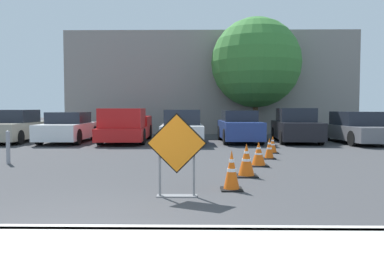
# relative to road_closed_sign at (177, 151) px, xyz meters

# --- Properties ---
(ground_plane) EXTENTS (96.00, 96.00, 0.00)m
(ground_plane) POSITION_rel_road_closed_sign_xyz_m (-1.27, 7.85, -0.85)
(ground_plane) COLOR #3D3D3F
(curb_lip) EXTENTS (28.31, 0.20, 0.14)m
(curb_lip) POSITION_rel_road_closed_sign_xyz_m (-1.27, -2.15, -0.78)
(curb_lip) COLOR beige
(curb_lip) RESTS_ON ground_plane
(road_closed_sign) EXTENTS (1.10, 0.20, 1.54)m
(road_closed_sign) POSITION_rel_road_closed_sign_xyz_m (0.00, 0.00, 0.00)
(road_closed_sign) COLOR black
(road_closed_sign) RESTS_ON ground_plane
(traffic_cone_nearest) EXTENTS (0.43, 0.43, 0.79)m
(traffic_cone_nearest) POSITION_rel_road_closed_sign_xyz_m (1.05, 0.61, -0.46)
(traffic_cone_nearest) COLOR black
(traffic_cone_nearest) RESTS_ON ground_plane
(traffic_cone_second) EXTENTS (0.52, 0.52, 0.78)m
(traffic_cone_second) POSITION_rel_road_closed_sign_xyz_m (1.53, 2.08, -0.47)
(traffic_cone_second) COLOR black
(traffic_cone_second) RESTS_ON ground_plane
(traffic_cone_third) EXTENTS (0.52, 0.52, 0.68)m
(traffic_cone_third) POSITION_rel_road_closed_sign_xyz_m (2.08, 3.70, -0.52)
(traffic_cone_third) COLOR black
(traffic_cone_third) RESTS_ON ground_plane
(traffic_cone_fourth) EXTENTS (0.39, 0.39, 0.67)m
(traffic_cone_fourth) POSITION_rel_road_closed_sign_xyz_m (2.66, 5.18, -0.53)
(traffic_cone_fourth) COLOR black
(traffic_cone_fourth) RESTS_ON ground_plane
(traffic_cone_fifth) EXTENTS (0.39, 0.39, 0.62)m
(traffic_cone_fifth) POSITION_rel_road_closed_sign_xyz_m (3.08, 6.70, -0.55)
(traffic_cone_fifth) COLOR black
(traffic_cone_fifth) RESTS_ON ground_plane
(parked_car_nearest) EXTENTS (2.05, 4.64, 1.53)m
(parked_car_nearest) POSITION_rel_road_closed_sign_xyz_m (-8.42, 11.04, -0.15)
(parked_car_nearest) COLOR #A39984
(parked_car_nearest) RESTS_ON ground_plane
(parked_car_second) EXTENTS (1.94, 4.32, 1.42)m
(parked_car_second) POSITION_rel_road_closed_sign_xyz_m (-5.73, 10.80, -0.18)
(parked_car_second) COLOR white
(parked_car_second) RESTS_ON ground_plane
(pickup_truck) EXTENTS (2.23, 5.41, 1.60)m
(pickup_truck) POSITION_rel_road_closed_sign_xyz_m (-3.02, 10.80, -0.13)
(pickup_truck) COLOR red
(pickup_truck) RESTS_ON ground_plane
(parked_car_third) EXTENTS (1.99, 4.58, 1.54)m
(parked_car_third) POSITION_rel_road_closed_sign_xyz_m (-0.34, 10.48, -0.14)
(parked_car_third) COLOR silver
(parked_car_third) RESTS_ON ground_plane
(parked_car_fourth) EXTENTS (1.88, 4.16, 1.50)m
(parked_car_fourth) POSITION_rel_road_closed_sign_xyz_m (2.35, 10.99, -0.14)
(parked_car_fourth) COLOR navy
(parked_car_fourth) RESTS_ON ground_plane
(parked_car_fifth) EXTENTS (2.06, 4.13, 1.61)m
(parked_car_fifth) POSITION_rel_road_closed_sign_xyz_m (5.04, 11.05, -0.12)
(parked_car_fifth) COLOR black
(parked_car_fifth) RESTS_ON ground_plane
(parked_car_sixth) EXTENTS (2.11, 4.74, 1.45)m
(parked_car_sixth) POSITION_rel_road_closed_sign_xyz_m (7.73, 10.66, -0.18)
(parked_car_sixth) COLOR slate
(parked_car_sixth) RESTS_ON ground_plane
(bollard_nearest) EXTENTS (0.12, 0.12, 0.97)m
(bollard_nearest) POSITION_rel_road_closed_sign_xyz_m (-5.13, 3.99, -0.34)
(bollard_nearest) COLOR gray
(bollard_nearest) RESTS_ON ground_plane
(building_facade_backdrop) EXTENTS (18.15, 5.00, 6.38)m
(building_facade_backdrop) POSITION_rel_road_closed_sign_xyz_m (1.20, 18.84, 2.34)
(building_facade_backdrop) COLOR gray
(building_facade_backdrop) RESTS_ON ground_plane
(street_tree_behind_lot) EXTENTS (5.28, 5.28, 6.93)m
(street_tree_behind_lot) POSITION_rel_road_closed_sign_xyz_m (3.82, 15.56, 3.43)
(street_tree_behind_lot) COLOR #513823
(street_tree_behind_lot) RESTS_ON ground_plane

